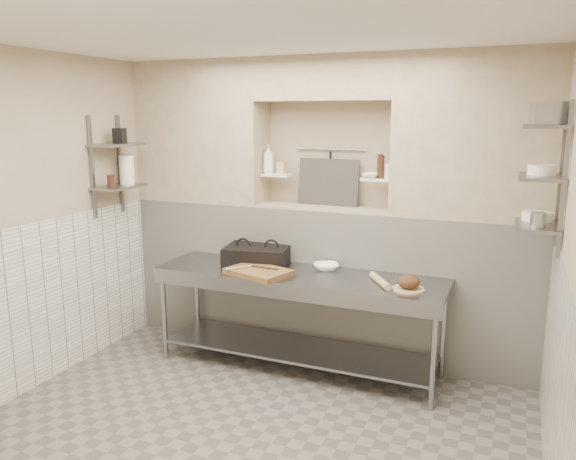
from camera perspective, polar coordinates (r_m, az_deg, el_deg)
The scene contains 47 objects.
floor at distance 4.35m, azimuth -4.54°, elevation -20.73°, with size 4.00×3.90×0.10m, color #67625B.
ceiling at distance 3.72m, azimuth -5.30°, elevation 20.43°, with size 4.00×3.90×0.10m, color silver.
wall_left at distance 5.05m, azimuth -26.01°, elevation 0.43°, with size 0.10×3.90×2.80m, color tan.
wall_back at distance 5.60m, azimuth 4.58°, elevation 2.58°, with size 4.00×0.10×2.80m, color tan.
backwall_lower at distance 5.52m, azimuth 3.65°, elevation -4.99°, with size 4.00×0.40×1.40m, color silver.
alcove_sill at distance 5.36m, azimuth 3.75°, elevation 2.30°, with size 1.30×0.40×0.02m, color tan.
backwall_pillar_left at distance 5.86m, azimuth -8.70°, elevation 9.77°, with size 1.35×0.40×1.40m, color tan.
backwall_pillar_right at distance 5.03m, azimuth 18.48°, elevation 9.02°, with size 1.35×0.40×1.40m, color tan.
backwall_header at distance 5.30m, azimuth 3.92°, elevation 15.10°, with size 1.30×0.40×0.40m, color tan.
wainscot_left at distance 5.17m, azimuth -24.88°, elevation -7.24°, with size 0.02×3.90×1.40m, color silver.
wainscot_right at distance 3.63m, azimuth 25.62°, elevation -15.34°, with size 0.02×3.90×1.40m, color silver.
alcove_shelf_left at distance 5.50m, azimuth -1.16°, elevation 5.61°, with size 0.28×0.16×0.03m, color white.
alcove_shelf_right at distance 5.18m, azimuth 9.05°, elevation 5.10°, with size 0.28×0.16×0.03m, color white.
utensil_rail at distance 5.46m, azimuth 4.41°, elevation 8.17°, with size 0.02×0.02×0.70m, color gray.
hanging_steel at distance 5.46m, azimuth 4.31°, elevation 6.37°, with size 0.02×0.02×0.30m, color black.
splash_panel at distance 5.42m, azimuth 4.12°, elevation 4.86°, with size 0.60×0.02×0.45m, color #383330.
shelf_rail_left_a at distance 5.84m, azimuth -16.68°, elevation 6.46°, with size 0.03×0.03×0.95m, color slate.
shelf_rail_left_b at distance 5.54m, azimuth -19.29°, elevation 6.04°, with size 0.03×0.03×0.95m, color slate.
wall_shelf_left_lower at distance 5.62m, azimuth -16.77°, elevation 4.22°, with size 0.30×0.50×0.03m, color slate.
wall_shelf_left_upper at distance 5.59m, azimuth -17.01°, elevation 8.29°, with size 0.30×0.50×0.03m, color slate.
shelf_rail_right_a at distance 4.54m, azimuth 26.00°, elevation 5.05°, with size 0.03×0.03×1.05m, color slate.
shelf_rail_right_b at distance 4.14m, azimuth 26.28°, elevation 4.50°, with size 0.03×0.03×1.05m, color slate.
wall_shelf_right_lower at distance 4.38m, azimuth 23.97°, elevation 0.39°, with size 0.30×0.50×0.03m, color slate.
wall_shelf_right_mid at distance 4.33m, azimuth 24.35°, elevation 4.94°, with size 0.30×0.50×0.03m, color slate.
wall_shelf_right_upper at distance 4.31m, azimuth 24.75°, elevation 9.55°, with size 0.30×0.50×0.03m, color slate.
prep_table at distance 5.05m, azimuth 0.97°, elevation -7.26°, with size 2.60×0.70×0.90m.
panini_press at distance 5.32m, azimuth -3.12°, elevation -2.50°, with size 0.65×0.52×0.16m.
cutting_board at distance 4.95m, azimuth -3.01°, elevation -4.27°, with size 0.53×0.37×0.05m, color brown.
knife_blade at distance 4.97m, azimuth -2.51°, elevation -3.88°, with size 0.28×0.03×0.01m, color gray.
tongs at distance 4.96m, azimuth -5.06°, elevation -3.85°, with size 0.02×0.02×0.25m, color gray.
mixing_bowl at distance 5.10m, azimuth 3.89°, elevation -3.74°, with size 0.23×0.23×0.06m, color white.
rolling_pin at distance 4.72m, azimuth 9.32°, elevation -5.11°, with size 0.06×0.06×0.38m, color tan.
bread_board at distance 4.62m, azimuth 12.13°, elevation -5.88°, with size 0.26×0.26×0.01m, color tan.
bread_loaf at distance 4.60m, azimuth 12.17°, elevation -5.16°, with size 0.18×0.18×0.11m, color #4C2D19.
bottle_soap at distance 5.52m, azimuth -2.00°, elevation 7.22°, with size 0.11×0.11×0.28m, color white.
jar_alcove at distance 5.50m, azimuth -0.67°, elevation 6.35°, with size 0.08×0.08×0.12m, color tan.
bowl_alcove at distance 5.17m, azimuth 8.34°, elevation 5.51°, with size 0.15×0.15×0.05m, color white.
condiment_a at distance 5.15m, azimuth 9.45°, elevation 6.32°, with size 0.06×0.06×0.20m, color #311A12.
condiment_b at distance 5.19m, azimuth 9.33°, elevation 6.43°, with size 0.05×0.05×0.22m, color #311A12.
condiment_c at distance 5.18m, azimuth 10.07°, elevation 5.93°, with size 0.08×0.08×0.13m, color white.
jug_left at distance 5.70m, azimuth -16.05°, elevation 5.90°, with size 0.14×0.14×0.28m, color white.
jar_left at distance 5.53m, azimuth -17.52°, elevation 4.79°, with size 0.08×0.08×0.11m, color #311A12.
box_left_upper at distance 5.62m, azimuth -16.73°, elevation 9.17°, with size 0.10×0.10×0.14m, color black.
bowl_right at distance 4.52m, azimuth 23.99°, elevation 1.28°, with size 0.22×0.22×0.06m, color white.
canister_right at distance 4.24m, azimuth 24.07°, elevation 0.93°, with size 0.11×0.11×0.11m, color gray.
bowl_right_mid at distance 4.35m, azimuth 24.40°, elevation 5.59°, with size 0.19×0.19×0.07m, color white.
basket_right at distance 4.33m, azimuth 24.84°, elevation 10.73°, with size 0.20×0.24×0.15m, color gray.
Camera 1 is at (1.71, -3.26, 2.28)m, focal length 35.00 mm.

